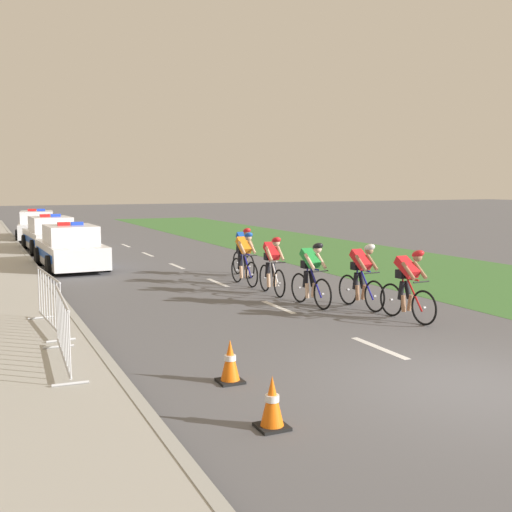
% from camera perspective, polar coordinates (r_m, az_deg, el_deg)
% --- Properties ---
extents(ground_plane, '(160.00, 160.00, 0.00)m').
position_cam_1_polar(ground_plane, '(9.63, 19.21, -11.14)').
color(ground_plane, '#56565B').
extents(kerb_edge, '(0.16, 60.00, 0.13)m').
position_cam_1_polar(kerb_edge, '(20.87, -19.15, -1.48)').
color(kerb_edge, '#9E9E99').
rests_on(kerb_edge, ground).
extents(grass_verge, '(7.00, 60.00, 0.01)m').
position_cam_1_polar(grass_verge, '(24.96, 9.41, -0.06)').
color(grass_verge, '#3D7033').
rests_on(grass_verge, ground).
extents(lane_markings_centre, '(0.14, 25.60, 0.01)m').
position_cam_1_polar(lane_markings_centre, '(18.27, -3.54, -2.43)').
color(lane_markings_centre, white).
rests_on(lane_markings_centre, ground).
extents(cyclist_lead, '(0.44, 1.72, 1.56)m').
position_cam_1_polar(cyclist_lead, '(13.47, 13.74, -2.49)').
color(cyclist_lead, black).
rests_on(cyclist_lead, ground).
extents(cyclist_second, '(0.43, 1.72, 1.56)m').
position_cam_1_polar(cyclist_second, '(14.58, 9.64, -1.71)').
color(cyclist_second, black).
rests_on(cyclist_second, ground).
extents(cyclist_third, '(0.43, 1.72, 1.56)m').
position_cam_1_polar(cyclist_third, '(14.70, 5.07, -1.58)').
color(cyclist_third, black).
rests_on(cyclist_third, ground).
extents(cyclist_fourth, '(0.43, 1.72, 1.56)m').
position_cam_1_polar(cyclist_fourth, '(16.20, 1.49, -0.79)').
color(cyclist_fourth, black).
rests_on(cyclist_fourth, ground).
extents(cyclist_fifth, '(0.42, 1.72, 1.56)m').
position_cam_1_polar(cyclist_fifth, '(17.71, -1.06, -0.15)').
color(cyclist_fifth, black).
rests_on(cyclist_fifth, ground).
extents(cyclist_sixth, '(0.42, 1.72, 1.56)m').
position_cam_1_polar(cyclist_sixth, '(19.39, -1.14, 0.44)').
color(cyclist_sixth, black).
rests_on(cyclist_sixth, ground).
extents(police_car_nearest, '(2.12, 4.46, 1.59)m').
position_cam_1_polar(police_car_nearest, '(22.06, -16.56, 0.64)').
color(police_car_nearest, white).
rests_on(police_car_nearest, ground).
extents(police_car_second, '(2.15, 4.48, 1.59)m').
position_cam_1_polar(police_car_second, '(27.96, -18.24, 1.80)').
color(police_car_second, white).
rests_on(police_car_second, ground).
extents(police_car_third, '(2.33, 4.55, 1.59)m').
position_cam_1_polar(police_car_third, '(33.94, -19.35, 2.55)').
color(police_car_third, silver).
rests_on(police_car_third, ground).
extents(crowd_barrier_front, '(0.60, 2.32, 1.07)m').
position_cam_1_polar(crowd_barrier_front, '(10.02, -17.24, -6.55)').
color(crowd_barrier_front, '#B7BABF').
rests_on(crowd_barrier_front, sidewalk_slab).
extents(crowd_barrier_middle, '(0.64, 2.32, 1.07)m').
position_cam_1_polar(crowd_barrier_middle, '(12.50, -18.38, -4.00)').
color(crowd_barrier_middle, '#B7BABF').
rests_on(crowd_barrier_middle, sidewalk_slab).
extents(traffic_cone_near, '(0.36, 0.36, 0.64)m').
position_cam_1_polar(traffic_cone_near, '(9.18, -2.38, -9.62)').
color(traffic_cone_near, black).
rests_on(traffic_cone_near, ground).
extents(traffic_cone_mid, '(0.36, 0.36, 0.64)m').
position_cam_1_polar(traffic_cone_mid, '(7.55, 1.48, -13.27)').
color(traffic_cone_mid, black).
rests_on(traffic_cone_mid, ground).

